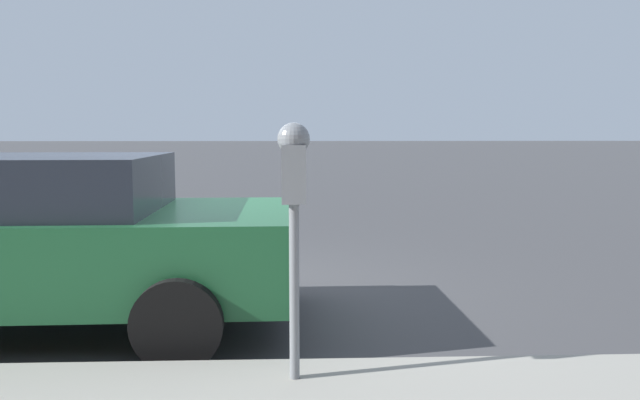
# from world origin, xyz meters

# --- Properties ---
(ground_plane) EXTENTS (220.00, 220.00, 0.00)m
(ground_plane) POSITION_xyz_m (0.00, 0.00, 0.00)
(ground_plane) COLOR #424244
(parking_meter) EXTENTS (0.21, 0.19, 1.53)m
(parking_meter) POSITION_xyz_m (-2.52, -0.86, 1.33)
(parking_meter) COLOR gray
(parking_meter) RESTS_ON sidewalk
(car_green) EXTENTS (2.20, 4.41, 1.45)m
(car_green) POSITION_xyz_m (-0.98, 1.36, 0.78)
(car_green) COLOR #1E5B33
(car_green) RESTS_ON ground_plane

